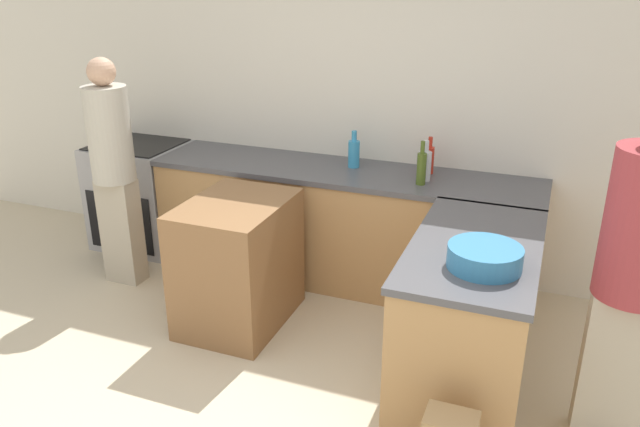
{
  "coord_description": "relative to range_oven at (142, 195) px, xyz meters",
  "views": [
    {
      "loc": [
        1.45,
        -2.12,
        2.31
      ],
      "look_at": [
        0.2,
        1.07,
        0.94
      ],
      "focal_mm": 35.0,
      "sensor_mm": 36.0,
      "label": 1
    }
  ],
  "objects": [
    {
      "name": "wall_back",
      "position": [
        1.84,
        0.36,
        0.9
      ],
      "size": [
        8.0,
        0.06,
        2.7
      ],
      "color": "silver",
      "rests_on": "ground_plane"
    },
    {
      "name": "counter_back",
      "position": [
        1.84,
        0.0,
        -0.0
      ],
      "size": [
        2.93,
        0.68,
        0.89
      ],
      "color": "tan",
      "rests_on": "ground_plane"
    },
    {
      "name": "counter_peninsula",
      "position": [
        2.96,
        -0.98,
        -0.0
      ],
      "size": [
        0.69,
        1.34,
        0.89
      ],
      "color": "tan",
      "rests_on": "ground_plane"
    },
    {
      "name": "range_oven",
      "position": [
        0.0,
        0.0,
        0.0
      ],
      "size": [
        0.74,
        0.66,
        0.91
      ],
      "color": "#99999E",
      "rests_on": "ground_plane"
    },
    {
      "name": "island_table",
      "position": [
        1.4,
        -0.85,
        -0.01
      ],
      "size": [
        0.62,
        0.84,
        0.87
      ],
      "color": "brown",
      "rests_on": "ground_plane"
    },
    {
      "name": "mixing_bowl",
      "position": [
        3.04,
        -1.26,
        0.5
      ],
      "size": [
        0.37,
        0.37,
        0.12
      ],
      "color": "teal",
      "rests_on": "counter_peninsula"
    },
    {
      "name": "vinegar_bottle_clear",
      "position": [
        2.46,
        -0.02,
        0.56
      ],
      "size": [
        0.09,
        0.09,
        0.29
      ],
      "color": "silver",
      "rests_on": "counter_back"
    },
    {
      "name": "olive_oil_bottle",
      "position": [
        2.45,
        -0.11,
        0.57
      ],
      "size": [
        0.07,
        0.07,
        0.31
      ],
      "color": "#475B1E",
      "rests_on": "counter_back"
    },
    {
      "name": "dish_soap_bottle",
      "position": [
        1.9,
        0.09,
        0.55
      ],
      "size": [
        0.09,
        0.09,
        0.28
      ],
      "color": "#338CBF",
      "rests_on": "counter_back"
    },
    {
      "name": "hot_sauce_bottle",
      "position": [
        2.45,
        0.15,
        0.55
      ],
      "size": [
        0.07,
        0.07,
        0.27
      ],
      "color": "red",
      "rests_on": "counter_back"
    },
    {
      "name": "person_by_range",
      "position": [
        0.28,
        -0.65,
        0.49
      ],
      "size": [
        0.31,
        0.31,
        1.72
      ],
      "color": "#ADA38E",
      "rests_on": "ground_plane"
    },
    {
      "name": "person_at_peninsula",
      "position": [
        3.72,
        -1.21,
        0.51
      ],
      "size": [
        0.36,
        0.36,
        1.77
      ],
      "color": "#ADA38E",
      "rests_on": "ground_plane"
    }
  ]
}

